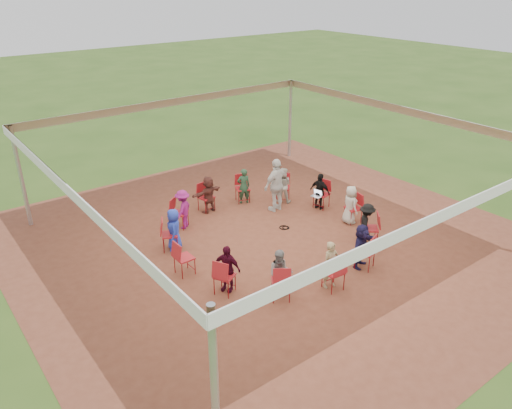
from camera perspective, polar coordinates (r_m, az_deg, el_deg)
ground at (r=13.84m, az=1.60°, el=-4.12°), size 80.00×80.00×0.00m
dirt_patch at (r=13.84m, az=1.60°, el=-4.09°), size 13.00×13.00×0.00m
tent at (r=12.86m, az=1.73°, el=5.16°), size 10.33×10.33×3.00m
chair_0 at (r=15.69m, az=7.52°, el=1.17°), size 0.53×0.52×0.90m
chair_1 at (r=16.06m, az=3.10°, el=1.94°), size 0.61×0.61×0.90m
chair_2 at (r=15.97m, az=-1.54°, el=1.82°), size 0.54×0.56×0.90m
chair_3 at (r=15.42m, az=-5.72°, el=0.83°), size 0.48×0.49×0.90m
chair_4 at (r=14.51m, az=-8.74°, el=-0.98°), size 0.60×0.60×0.90m
chair_5 at (r=13.38m, az=-9.82°, el=-3.41°), size 0.58×0.57×0.90m
chair_6 at (r=12.28m, az=-8.20°, el=-6.06°), size 0.45×0.43×0.90m
chair_7 at (r=11.51m, az=-3.62°, el=-8.16°), size 0.59×0.58×0.90m
chair_8 at (r=11.31m, az=2.86°, el=-8.80°), size 0.59×0.60×0.90m
chair_9 at (r=11.76m, az=8.87°, el=-7.65°), size 0.46×0.48×0.90m
chair_10 at (r=12.70m, az=12.38°, el=-5.32°), size 0.55×0.56×0.90m
chair_11 at (r=13.84m, az=12.93°, el=-2.70°), size 0.61×0.61×0.90m
chair_12 at (r=14.90m, az=11.05°, el=-0.43°), size 0.52×0.51×0.90m
person_seated_0 at (r=15.54m, az=7.32°, el=1.49°), size 0.51×0.75×1.16m
person_seated_1 at (r=15.90m, az=3.05°, el=2.23°), size 0.62×0.64×1.16m
person_seated_2 at (r=15.81m, az=-1.42°, el=2.12°), size 0.49×0.41×1.16m
person_seated_3 at (r=15.28m, az=-5.45°, el=1.17°), size 1.12×0.55×1.16m
person_seated_4 at (r=14.40m, az=-8.35°, el=-0.55°), size 0.83×0.74×1.16m
person_seated_5 at (r=13.32m, az=-9.35°, el=-2.85°), size 0.54×0.65×1.16m
person_seated_6 at (r=11.52m, az=-3.36°, el=-7.29°), size 0.63×0.77×1.16m
person_seated_7 at (r=11.33m, az=2.81°, el=-7.89°), size 0.65×0.58×1.16m
person_seated_8 at (r=11.76m, az=8.54°, el=-6.83°), size 0.45×0.32×1.16m
person_seated_9 at (r=12.66m, az=11.93°, el=-4.65°), size 1.15×0.77×1.16m
person_seated_10 at (r=13.75m, az=12.49°, el=-2.18°), size 0.77×0.81×1.16m
person_seated_11 at (r=14.78m, az=10.71°, el=-0.03°), size 0.44×0.63×1.16m
standing_person at (r=15.23m, az=2.39°, el=2.24°), size 1.02×0.57×1.68m
cable_coil at (r=14.49m, az=3.29°, el=-2.65°), size 0.29×0.29×0.03m
laptop at (r=15.42m, az=6.99°, el=1.18°), size 0.31×0.35×0.21m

